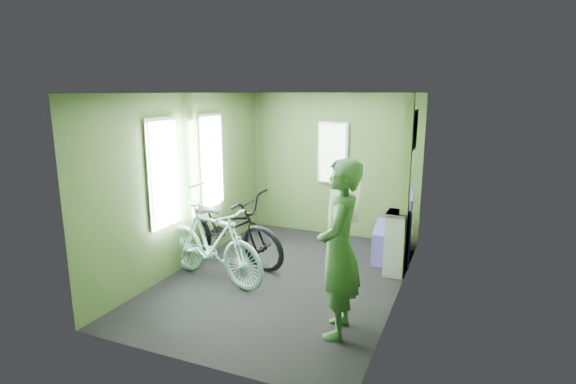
# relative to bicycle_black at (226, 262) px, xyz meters

# --- Properties ---
(room) EXTENTS (4.00, 4.02, 2.31)m
(room) POSITION_rel_bicycle_black_xyz_m (0.93, -0.15, 1.44)
(room) COLOR black
(room) RESTS_ON ground
(bicycle_black) EXTENTS (2.11, 1.29, 1.14)m
(bicycle_black) POSITION_rel_bicycle_black_xyz_m (0.00, 0.00, 0.00)
(bicycle_black) COLOR black
(bicycle_black) RESTS_ON ground
(bicycle_mint) EXTENTS (1.71, 0.90, 1.00)m
(bicycle_mint) POSITION_rel_bicycle_black_xyz_m (0.18, -0.61, 0.00)
(bicycle_mint) COLOR #84CDBB
(bicycle_mint) RESTS_ON ground
(passenger) EXTENTS (0.50, 0.75, 1.72)m
(passenger) POSITION_rel_bicycle_black_xyz_m (1.95, -1.20, 0.86)
(passenger) COLOR #345F34
(passenger) RESTS_ON ground
(waste_box) EXTENTS (0.24, 0.34, 0.83)m
(waste_box) POSITION_rel_bicycle_black_xyz_m (2.23, 0.48, 0.42)
(waste_box) COLOR gray
(waste_box) RESTS_ON ground
(bench_seat) EXTENTS (0.60, 0.95, 0.95)m
(bench_seat) POSITION_rel_bicycle_black_xyz_m (2.11, 1.07, 0.28)
(bench_seat) COLOR navy
(bench_seat) RESTS_ON ground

